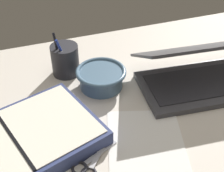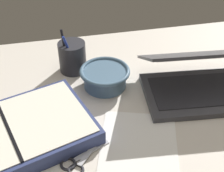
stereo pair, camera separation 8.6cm
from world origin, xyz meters
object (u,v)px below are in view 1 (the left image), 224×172
(laptop, at_px, (198,72))
(planner, at_px, (15,145))
(bowl, at_px, (101,77))
(pen_cup, at_px, (65,60))
(scissors, at_px, (88,166))

(laptop, height_order, planner, laptop)
(bowl, xyz_separation_m, pen_cup, (-0.09, 0.11, 0.02))
(laptop, distance_m, pen_cup, 0.42)
(laptop, height_order, scissors, laptop)
(planner, bearing_deg, scissors, -51.42)
(bowl, relative_size, scissors, 1.20)
(planner, relative_size, scissors, 3.61)
(laptop, bearing_deg, planner, -165.29)
(planner, distance_m, scissors, 0.19)
(laptop, xyz_separation_m, bowl, (-0.28, 0.09, -0.01))
(bowl, bearing_deg, laptop, -17.62)
(bowl, distance_m, planner, 0.33)
(laptop, distance_m, planner, 0.57)
(planner, bearing_deg, pen_cup, 38.82)
(laptop, relative_size, planner, 0.82)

